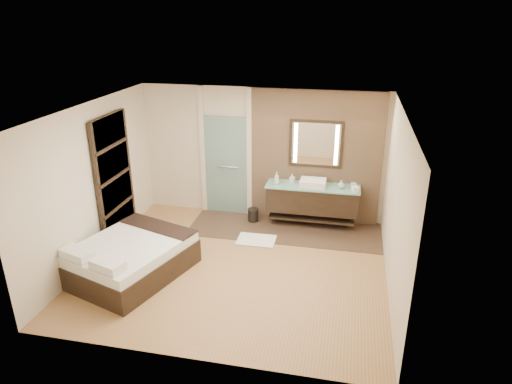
% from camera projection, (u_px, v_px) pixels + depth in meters
% --- Properties ---
extents(floor, '(5.00, 5.00, 0.00)m').
position_uv_depth(floor, '(236.00, 267.00, 7.80)').
color(floor, olive).
rests_on(floor, ground).
extents(tile_strip, '(3.80, 1.30, 0.01)m').
position_uv_depth(tile_strip, '(285.00, 229.00, 9.14)').
color(tile_strip, '#3E2E22').
rests_on(tile_strip, floor).
extents(stone_wall, '(2.60, 0.08, 2.70)m').
position_uv_depth(stone_wall, '(315.00, 158.00, 9.09)').
color(stone_wall, tan).
rests_on(stone_wall, floor).
extents(vanity, '(1.85, 0.55, 0.88)m').
position_uv_depth(vanity, '(312.00, 199.00, 9.12)').
color(vanity, black).
rests_on(vanity, stone_wall).
extents(mirror_unit, '(1.06, 0.04, 0.96)m').
position_uv_depth(mirror_unit, '(316.00, 144.00, 8.93)').
color(mirror_unit, black).
rests_on(mirror_unit, stone_wall).
extents(frosted_door, '(1.10, 0.12, 2.70)m').
position_uv_depth(frosted_door, '(226.00, 162.00, 9.52)').
color(frosted_door, '#AAD7D2').
rests_on(frosted_door, floor).
extents(shoji_partition, '(0.06, 1.20, 2.40)m').
position_uv_depth(shoji_partition, '(115.00, 179.00, 8.36)').
color(shoji_partition, black).
rests_on(shoji_partition, floor).
extents(bed, '(2.00, 2.23, 0.71)m').
position_uv_depth(bed, '(130.00, 258.00, 7.51)').
color(bed, black).
rests_on(bed, floor).
extents(bath_mat, '(0.73, 0.51, 0.02)m').
position_uv_depth(bath_mat, '(256.00, 240.00, 8.69)').
color(bath_mat, white).
rests_on(bath_mat, floor).
extents(waste_bin, '(0.24, 0.24, 0.28)m').
position_uv_depth(waste_bin, '(253.00, 215.00, 9.45)').
color(waste_bin, black).
rests_on(waste_bin, floor).
extents(tissue_box, '(0.16, 0.16, 0.10)m').
position_uv_depth(tissue_box, '(355.00, 189.00, 8.70)').
color(tissue_box, white).
rests_on(tissue_box, vanity).
extents(soap_bottle_a, '(0.11, 0.12, 0.24)m').
position_uv_depth(soap_bottle_a, '(277.00, 178.00, 9.05)').
color(soap_bottle_a, silver).
rests_on(soap_bottle_a, vanity).
extents(soap_bottle_b, '(0.11, 0.11, 0.18)m').
position_uv_depth(soap_bottle_b, '(292.00, 178.00, 9.13)').
color(soap_bottle_b, '#B2B2B2').
rests_on(soap_bottle_b, vanity).
extents(soap_bottle_c, '(0.17, 0.17, 0.17)m').
position_uv_depth(soap_bottle_c, '(341.00, 184.00, 8.85)').
color(soap_bottle_c, '#A6D0C9').
rests_on(soap_bottle_c, vanity).
extents(cup, '(0.14, 0.14, 0.09)m').
position_uv_depth(cup, '(353.00, 185.00, 8.90)').
color(cup, silver).
rests_on(cup, vanity).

